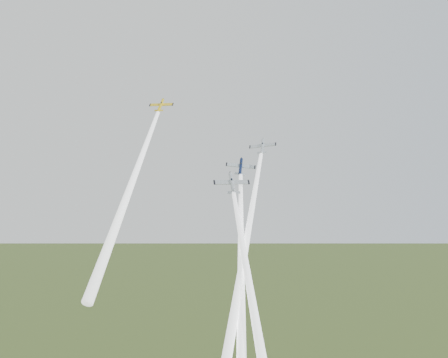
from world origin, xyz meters
TOP-DOWN VIEW (x-y plane):
  - plane_yellow at (-14.84, 7.79)m, footprint 8.03×7.26m
  - smoke_trail_yellow at (-22.62, -13.94)m, footprint 16.71×41.48m
  - plane_navy at (4.95, -1.17)m, footprint 8.94×7.28m
  - smoke_trail_navy at (0.23, -28.40)m, footprint 11.18×51.96m
  - plane_silver_right at (11.26, 1.92)m, footprint 8.34×8.11m
  - smoke_trail_silver_right at (0.75, -25.25)m, footprint 22.09×52.42m
  - plane_silver_low at (1.67, -7.83)m, footprint 8.90×7.23m
  - smoke_trail_silver_low at (1.86, -32.14)m, footprint 2.64×45.70m

SIDE VIEW (x-z plane):
  - smoke_trail_silver_low at x=1.86m, z-range 44.03..89.46m
  - smoke_trail_navy at x=0.23m, z-range 41.79..93.83m
  - smoke_trail_silver_right at x=0.75m, z-range 44.31..99.33m
  - smoke_trail_yellow at x=-22.62m, z-range 67.36..110.36m
  - plane_silver_low at x=1.67m, z-range 87.30..94.51m
  - plane_navy at x=4.95m, z-range 91.83..98.73m
  - plane_silver_right at x=11.26m, z-range 97.57..103.98m
  - plane_yellow at x=-14.84m, z-range 109.12..114.49m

